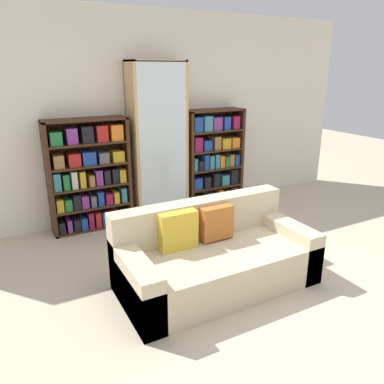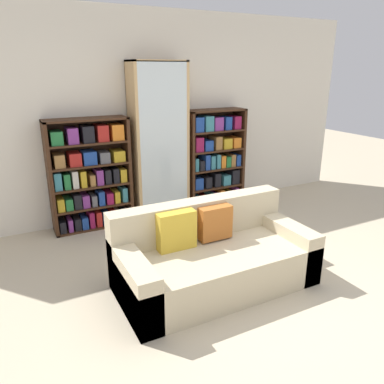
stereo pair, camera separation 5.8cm
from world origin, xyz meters
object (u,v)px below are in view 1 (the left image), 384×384
(display_cabinet, at_px, (158,142))
(wine_bottle, at_px, (223,213))
(bookshelf_right, at_px, (213,159))
(bookshelf_left, at_px, (89,177))
(couch, at_px, (214,258))

(display_cabinet, height_order, wine_bottle, display_cabinet)
(bookshelf_right, bearing_deg, bookshelf_left, 179.99)
(couch, distance_m, bookshelf_right, 2.24)
(couch, height_order, wine_bottle, couch)
(bookshelf_left, distance_m, display_cabinet, 1.00)
(bookshelf_left, xyz_separation_m, display_cabinet, (0.93, -0.02, 0.36))
(couch, distance_m, wine_bottle, 1.51)
(couch, relative_size, display_cabinet, 0.88)
(bookshelf_left, bearing_deg, display_cabinet, -1.00)
(couch, xyz_separation_m, display_cabinet, (0.25, 1.88, 0.77))
(couch, xyz_separation_m, wine_bottle, (0.88, 1.22, -0.13))
(display_cabinet, bearing_deg, wine_bottle, -46.09)
(bookshelf_left, bearing_deg, bookshelf_right, -0.01)
(bookshelf_left, relative_size, display_cabinet, 0.68)
(couch, distance_m, bookshelf_left, 2.05)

